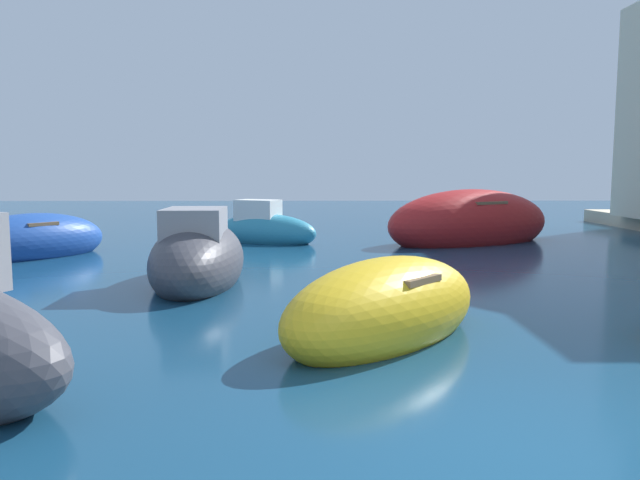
{
  "coord_description": "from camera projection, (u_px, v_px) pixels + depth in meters",
  "views": [
    {
      "loc": [
        -1.71,
        -4.24,
        2.15
      ],
      "look_at": [
        -1.48,
        11.76,
        0.35
      ],
      "focal_mm": 34.61,
      "sensor_mm": 36.0,
      "label": 1
    }
  ],
  "objects": [
    {
      "name": "moored_boat_5",
      "position": [
        470.0,
        224.0,
        18.48
      ],
      "size": [
        6.22,
        4.76,
        2.07
      ],
      "rotation": [
        0.0,
        0.0,
        0.49
      ],
      "color": "#B21E1E",
      "rests_on": "ground"
    },
    {
      "name": "ground",
      "position": [
        547.0,
        468.0,
        4.47
      ],
      "size": [
        80.0,
        80.0,
        0.0
      ],
      "primitive_type": "plane",
      "color": "navy"
    },
    {
      "name": "moored_boat_0",
      "position": [
        32.0,
        241.0,
        15.42
      ],
      "size": [
        3.61,
        4.01,
        1.42
      ],
      "rotation": [
        0.0,
        0.0,
        0.91
      ],
      "color": "#1E479E",
      "rests_on": "ground"
    },
    {
      "name": "moored_boat_7",
      "position": [
        385.0,
        309.0,
        7.92
      ],
      "size": [
        3.53,
        3.7,
        1.35
      ],
      "rotation": [
        0.0,
        0.0,
        0.84
      ],
      "color": "gold",
      "rests_on": "ground"
    },
    {
      "name": "moored_boat_4",
      "position": [
        198.0,
        258.0,
        11.83
      ],
      "size": [
        1.84,
        4.28,
        1.81
      ],
      "rotation": [
        0.0,
        0.0,
        1.6
      ],
      "color": "#3F3F47",
      "rests_on": "ground"
    },
    {
      "name": "moored_boat_6",
      "position": [
        265.0,
        229.0,
        18.59
      ],
      "size": [
        3.51,
        2.51,
        1.53
      ],
      "rotation": [
        0.0,
        0.0,
        5.85
      ],
      "color": "teal",
      "rests_on": "ground"
    }
  ]
}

